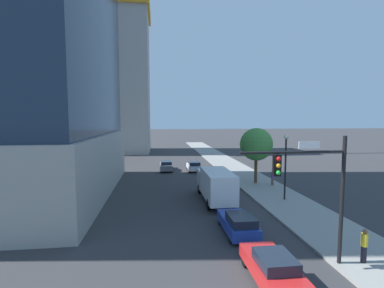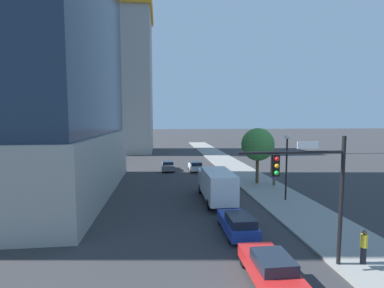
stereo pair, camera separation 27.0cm
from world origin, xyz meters
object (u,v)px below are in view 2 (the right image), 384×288
(traffic_light_pole, at_px, (313,180))
(car_red, at_px, (271,269))
(street_lamp, at_px, (287,158))
(car_gray, at_px, (168,166))
(box_truck, at_px, (216,184))
(car_blue, at_px, (238,223))
(pedestrian_yellow_shirt, at_px, (364,246))
(construction_building, at_px, (118,72))
(street_tree, at_px, (258,145))
(car_white, at_px, (196,166))
(pedestrian_purple_shirt, at_px, (274,178))

(traffic_light_pole, distance_m, car_red, 4.72)
(street_lamp, height_order, car_gray, street_lamp)
(street_lamp, relative_size, box_truck, 0.78)
(traffic_light_pole, bearing_deg, car_blue, 118.72)
(box_truck, bearing_deg, car_blue, -90.00)
(car_gray, distance_m, car_red, 29.53)
(car_gray, bearing_deg, box_truck, -76.01)
(pedestrian_yellow_shirt, bearing_deg, car_red, -169.60)
(construction_building, xyz_separation_m, pedestrian_yellow_shirt, (20.11, -53.14, -17.34))
(construction_building, distance_m, street_tree, 42.89)
(car_white, relative_size, box_truck, 0.54)
(car_blue, height_order, box_truck, box_truck)
(pedestrian_yellow_shirt, bearing_deg, pedestrian_purple_shirt, 82.41)
(construction_building, bearing_deg, car_red, -74.80)
(street_tree, xyz_separation_m, car_red, (-6.14, -19.26, -3.93))
(construction_building, height_order, box_truck, construction_building)
(traffic_light_pole, distance_m, street_tree, 18.55)
(street_lamp, distance_m, pedestrian_purple_shirt, 6.49)
(street_tree, bearing_deg, street_lamp, -87.35)
(traffic_light_pole, xyz_separation_m, pedestrian_yellow_shirt, (2.91, -0.08, -3.54))
(car_red, bearing_deg, traffic_light_pole, 23.19)
(car_white, relative_size, pedestrian_yellow_shirt, 2.39)
(street_lamp, height_order, box_truck, street_lamp)
(car_white, bearing_deg, car_gray, 168.09)
(car_white, bearing_deg, construction_building, 119.74)
(construction_building, xyz_separation_m, street_lamp, (21.16, -41.75, -14.30))
(traffic_light_pole, distance_m, pedestrian_yellow_shirt, 4.58)
(car_blue, bearing_deg, box_truck, 90.00)
(street_tree, bearing_deg, car_red, -107.67)
(pedestrian_purple_shirt, bearing_deg, pedestrian_yellow_shirt, -97.59)
(traffic_light_pole, bearing_deg, car_red, -156.81)
(traffic_light_pole, bearing_deg, street_lamp, 70.72)
(construction_building, height_order, traffic_light_pole, construction_building)
(street_lamp, bearing_deg, pedestrian_purple_shirt, 77.79)
(construction_building, bearing_deg, car_white, -60.26)
(construction_building, relative_size, box_truck, 5.60)
(car_white, height_order, car_blue, car_blue)
(traffic_light_pole, bearing_deg, car_gray, 103.10)
(pedestrian_purple_shirt, bearing_deg, car_blue, -121.85)
(construction_building, bearing_deg, pedestrian_purple_shirt, -58.27)
(street_lamp, bearing_deg, car_gray, 121.95)
(street_lamp, distance_m, car_gray, 20.16)
(traffic_light_pole, xyz_separation_m, pedestrian_purple_shirt, (5.17, 16.89, -3.59))
(construction_building, height_order, street_tree, construction_building)
(car_red, bearing_deg, pedestrian_purple_shirt, 66.90)
(traffic_light_pole, distance_m, pedestrian_purple_shirt, 18.03)
(construction_building, relative_size, pedestrian_yellow_shirt, 24.54)
(pedestrian_purple_shirt, bearing_deg, car_white, 126.30)
(street_tree, bearing_deg, traffic_light_pole, -101.32)
(street_lamp, height_order, pedestrian_purple_shirt, street_lamp)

